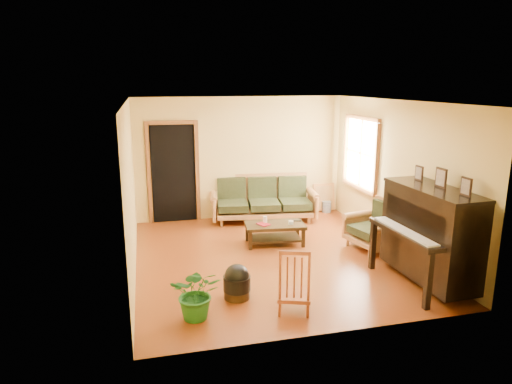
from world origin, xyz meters
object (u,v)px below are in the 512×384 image
object	(u,v)px
piano	(432,236)
red_chair	(294,279)
coffee_table	(275,234)
sofa	(264,199)
armchair	(373,225)
footstool	(237,285)
ceramic_crock	(327,207)
potted_plant	(197,293)

from	to	relation	value
piano	red_chair	bearing A→B (deg)	-173.24
coffee_table	sofa	bearing A→B (deg)	82.99
armchair	coffee_table	bearing A→B (deg)	145.70
footstool	ceramic_crock	xyz separation A→B (m)	(2.83, 3.66, -0.05)
piano	potted_plant	size ratio (longest dim) A/B	2.36
piano	footstool	distance (m)	2.91
sofa	red_chair	size ratio (longest dim) A/B	2.50
red_chair	armchair	bearing A→B (deg)	60.39
red_chair	sofa	bearing A→B (deg)	99.78
sofa	red_chair	distance (m)	3.99
armchair	red_chair	xyz separation A→B (m)	(-2.07, -1.83, 0.01)
armchair	ceramic_crock	xyz separation A→B (m)	(0.11, 2.37, -0.31)
sofa	potted_plant	size ratio (longest dim) A/B	3.20
potted_plant	footstool	bearing A→B (deg)	36.18
armchair	piano	bearing A→B (deg)	-97.70
ceramic_crock	armchair	bearing A→B (deg)	-92.69
footstool	piano	bearing A→B (deg)	-3.97
footstool	red_chair	size ratio (longest dim) A/B	0.43
footstool	red_chair	xyz separation A→B (m)	(0.64, -0.53, 0.26)
sofa	piano	distance (m)	3.93
sofa	footstool	bearing A→B (deg)	-103.19
piano	potted_plant	world-z (taller)	piano
sofa	potted_plant	bearing A→B (deg)	-108.58
sofa	piano	size ratio (longest dim) A/B	1.36
armchair	piano	size ratio (longest dim) A/B	0.53
armchair	red_chair	world-z (taller)	red_chair
footstool	potted_plant	xyz separation A→B (m)	(-0.59, -0.43, 0.17)
ceramic_crock	potted_plant	bearing A→B (deg)	-129.88
piano	sofa	bearing A→B (deg)	111.60
potted_plant	ceramic_crock	bearing A→B (deg)	50.12
piano	footstool	size ratio (longest dim) A/B	4.31
piano	potted_plant	bearing A→B (deg)	-178.02
piano	red_chair	distance (m)	2.25
piano	ceramic_crock	size ratio (longest dim) A/B	6.44
piano	red_chair	size ratio (longest dim) A/B	1.84
footstool	ceramic_crock	size ratio (longest dim) A/B	1.49
sofa	potted_plant	world-z (taller)	sofa
sofa	ceramic_crock	distance (m)	1.61
armchair	potted_plant	distance (m)	3.73
footstool	red_chair	bearing A→B (deg)	-39.76
potted_plant	red_chair	bearing A→B (deg)	-4.72
red_chair	potted_plant	bearing A→B (deg)	-165.75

